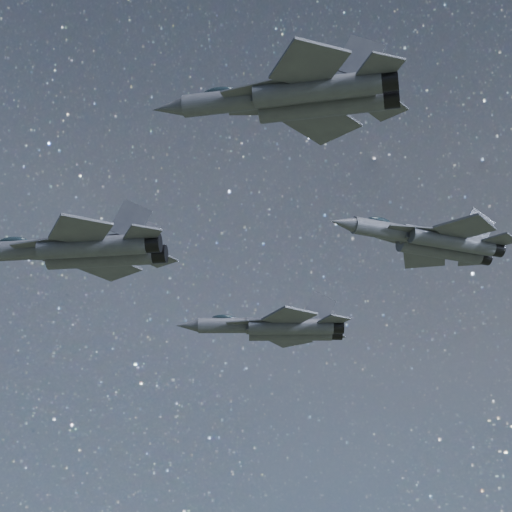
{
  "coord_description": "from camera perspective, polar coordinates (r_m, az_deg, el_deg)",
  "views": [
    {
      "loc": [
        -4.07,
        -58.81,
        114.74
      ],
      "look_at": [
        0.15,
        2.55,
        142.0
      ],
      "focal_mm": 60.0,
      "sensor_mm": 36.0,
      "label": 1
    }
  ],
  "objects": [
    {
      "name": "jet_lead",
      "position": [
        71.61,
        -11.7,
        0.41
      ],
      "size": [
        18.94,
        13.03,
        4.75
      ],
      "rotation": [
        0.0,
        0.0,
        -0.2
      ],
      "color": "#363843"
    },
    {
      "name": "jet_left",
      "position": [
        83.2,
        1.39,
        -4.78
      ],
      "size": [
        17.0,
        11.97,
        4.3
      ],
      "rotation": [
        0.0,
        0.0,
        -0.08
      ],
      "color": "#363843"
    },
    {
      "name": "jet_right",
      "position": [
        52.82,
        2.84,
        10.58
      ],
      "size": [
        16.12,
        10.94,
        4.05
      ],
      "rotation": [
        0.0,
        0.0,
        -0.26
      ],
      "color": "#363843"
    },
    {
      "name": "jet_slot",
      "position": [
        67.59,
        11.67,
        1.01
      ],
      "size": [
        15.14,
        10.21,
        3.81
      ],
      "rotation": [
        0.0,
        0.0,
        0.29
      ],
      "color": "#363843"
    }
  ]
}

